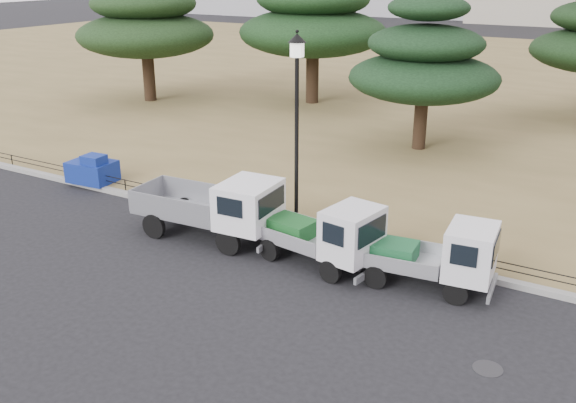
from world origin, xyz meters
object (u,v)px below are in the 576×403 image
Objects in this scene: truck_kei_front at (325,234)px; street_lamp at (297,101)px; truck_large at (214,205)px; truck_kei_rear at (435,255)px; tarp_pile at (93,170)px.

truck_kei_front is 3.91m from street_lamp.
truck_kei_front is (3.60, -0.00, -0.14)m from truck_large.
truck_large is 1.28× the size of truck_kei_rear.
tarp_pile is at bearing -179.87° from street_lamp.
truck_kei_front is 10.37m from tarp_pile.
street_lamp is (-1.80, 1.63, 3.07)m from truck_kei_front.
truck_kei_front is 1.05× the size of truck_kei_rear.
street_lamp reaches higher than truck_kei_rear.
street_lamp is 9.10m from tarp_pile.
truck_kei_front is at bearing -8.91° from tarp_pile.
truck_large is at bearing -171.07° from truck_kei_front.
truck_kei_rear is 13.19m from tarp_pile.
truck_kei_rear is 0.61× the size of street_lamp.
tarp_pile is at bearing 163.00° from truck_large.
truck_kei_rear is at bearing -5.65° from tarp_pile.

